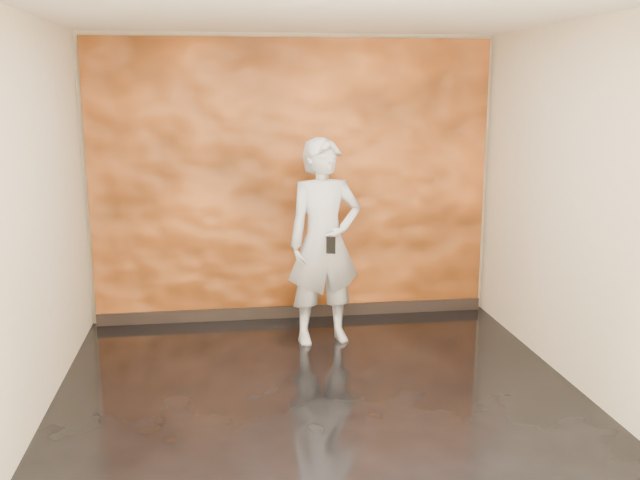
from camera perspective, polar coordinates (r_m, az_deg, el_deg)
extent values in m
cube|color=black|center=(5.53, 0.06, -12.44)|extent=(4.00, 4.00, 0.01)
cube|color=beige|center=(7.07, -2.22, 4.86)|extent=(4.00, 0.02, 2.80)
cube|color=beige|center=(3.19, 5.13, -4.20)|extent=(4.00, 0.02, 2.80)
cube|color=beige|center=(5.22, -22.24, 1.36)|extent=(0.02, 4.00, 2.80)
cube|color=beige|center=(5.73, 20.28, 2.41)|extent=(0.02, 4.00, 2.80)
cube|color=white|center=(5.05, 0.07, 17.89)|extent=(4.00, 4.00, 0.01)
cube|color=orange|center=(7.03, -2.19, 4.66)|extent=(3.90, 0.06, 2.75)
cube|color=black|center=(7.28, -2.07, -5.73)|extent=(3.90, 0.04, 0.12)
imported|color=#9298A0|center=(6.40, 0.34, -0.17)|extent=(0.74, 0.55, 1.86)
cube|color=black|center=(6.14, 0.88, -0.41)|extent=(0.08, 0.04, 0.15)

